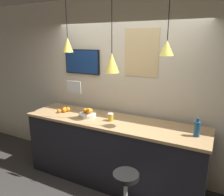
# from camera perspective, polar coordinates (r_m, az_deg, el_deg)

# --- Properties ---
(back_wall) EXTENTS (8.00, 0.06, 2.90)m
(back_wall) POSITION_cam_1_polar(r_m,az_deg,el_deg) (3.64, 3.44, 2.54)
(back_wall) COLOR beige
(back_wall) RESTS_ON ground_plane
(service_counter) EXTENTS (2.84, 0.73, 1.04)m
(service_counter) POSITION_cam_1_polar(r_m,az_deg,el_deg) (3.55, 0.00, -13.72)
(service_counter) COLOR black
(service_counter) RESTS_ON ground_plane
(bar_stool) EXTENTS (0.41, 0.41, 0.71)m
(bar_stool) POSITION_cam_1_polar(r_m,az_deg,el_deg) (2.87, 3.56, -23.71)
(bar_stool) COLOR #B7B7BC
(bar_stool) RESTS_ON ground_plane
(fruit_bowl) EXTENTS (0.27, 0.27, 0.14)m
(fruit_bowl) POSITION_cam_1_polar(r_m,az_deg,el_deg) (3.51, -6.31, -4.02)
(fruit_bowl) COLOR beige
(fruit_bowl) RESTS_ON service_counter
(orange_pile) EXTENTS (0.16, 0.23, 0.08)m
(orange_pile) POSITION_cam_1_polar(r_m,az_deg,el_deg) (3.81, -12.14, -2.96)
(orange_pile) COLOR orange
(orange_pile) RESTS_ON service_counter
(juice_bottle) EXTENTS (0.08, 0.08, 0.24)m
(juice_bottle) POSITION_cam_1_polar(r_m,az_deg,el_deg) (2.96, 21.31, -7.49)
(juice_bottle) COLOR navy
(juice_bottle) RESTS_ON service_counter
(spread_jar) EXTENTS (0.09, 0.09, 0.12)m
(spread_jar) POSITION_cam_1_polar(r_m,az_deg,el_deg) (3.30, -0.38, -5.01)
(spread_jar) COLOR gold
(spread_jar) RESTS_ON service_counter
(pendant_lamp_left) EXTENTS (0.16, 0.16, 0.76)m
(pendant_lamp_left) POSITION_cam_1_polar(r_m,az_deg,el_deg) (3.54, -11.49, 13.48)
(pendant_lamp_left) COLOR black
(pendant_lamp_middle) EXTENTS (0.21, 0.21, 1.03)m
(pendant_lamp_middle) POSITION_cam_1_polar(r_m,az_deg,el_deg) (3.14, -0.04, 9.18)
(pendant_lamp_middle) COLOR black
(pendant_lamp_right) EXTENTS (0.18, 0.18, 0.77)m
(pendant_lamp_right) POSITION_cam_1_polar(r_m,az_deg,el_deg) (2.86, 14.15, 12.63)
(pendant_lamp_right) COLOR black
(mounted_tv) EXTENTS (0.69, 0.04, 0.42)m
(mounted_tv) POSITION_cam_1_polar(r_m,az_deg,el_deg) (3.93, -7.84, 9.38)
(mounted_tv) COLOR black
(hanging_menu_board) EXTENTS (0.24, 0.01, 0.17)m
(hanging_menu_board) POSITION_cam_1_polar(r_m,az_deg,el_deg) (3.20, -9.94, 2.88)
(hanging_menu_board) COLOR white
(wall_poster) EXTENTS (0.54, 0.01, 0.73)m
(wall_poster) POSITION_cam_1_polar(r_m,az_deg,el_deg) (3.43, 7.70, 11.61)
(wall_poster) COLOR #DBBC84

